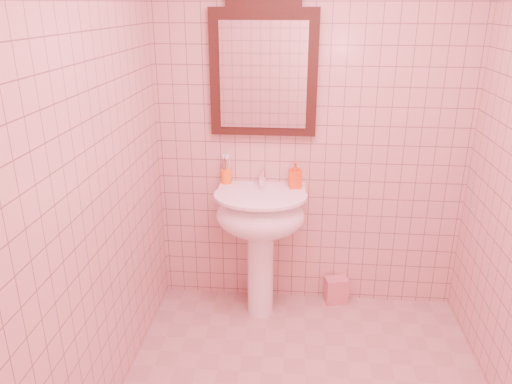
# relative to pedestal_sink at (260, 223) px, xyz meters

# --- Properties ---
(back_wall) EXTENTS (2.00, 0.02, 2.50)m
(back_wall) POSITION_rel_pedestal_sink_xyz_m (0.30, 0.23, 0.59)
(back_wall) COLOR #CE9890
(back_wall) RESTS_ON floor
(pedestal_sink) EXTENTS (0.58, 0.58, 0.86)m
(pedestal_sink) POSITION_rel_pedestal_sink_xyz_m (0.00, 0.00, 0.00)
(pedestal_sink) COLOR white
(pedestal_sink) RESTS_ON floor
(faucet) EXTENTS (0.04, 0.16, 0.11)m
(faucet) POSITION_rel_pedestal_sink_xyz_m (0.00, 0.14, 0.26)
(faucet) COLOR white
(faucet) RESTS_ON pedestal_sink
(mirror) EXTENTS (0.66, 0.06, 0.92)m
(mirror) POSITION_rel_pedestal_sink_xyz_m (0.00, 0.20, 0.95)
(mirror) COLOR black
(mirror) RESTS_ON back_wall
(toothbrush_cup) EXTENTS (0.07, 0.07, 0.17)m
(toothbrush_cup) POSITION_rel_pedestal_sink_xyz_m (-0.24, 0.18, 0.25)
(toothbrush_cup) COLOR orange
(toothbrush_cup) RESTS_ON pedestal_sink
(soap_dispenser) EXTENTS (0.09, 0.09, 0.17)m
(soap_dispenser) POSITION_rel_pedestal_sink_xyz_m (0.21, 0.13, 0.29)
(soap_dispenser) COLOR #DE4912
(soap_dispenser) RESTS_ON pedestal_sink
(towel) EXTENTS (0.17, 0.14, 0.19)m
(towel) POSITION_rel_pedestal_sink_xyz_m (0.52, 0.17, -0.57)
(towel) COLOR #D17C7B
(towel) RESTS_ON floor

